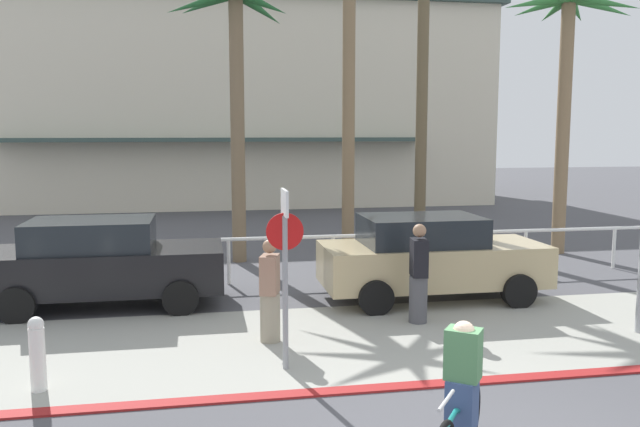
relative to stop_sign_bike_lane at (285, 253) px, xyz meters
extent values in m
plane|color=#4C4C51|center=(1.77, 6.89, -1.68)|extent=(80.00, 80.00, 0.00)
cube|color=#9E9E93|center=(1.77, 1.09, -1.67)|extent=(44.00, 4.00, 0.02)
cube|color=maroon|center=(1.77, -0.91, -1.66)|extent=(44.00, 0.24, 0.03)
cube|color=beige|center=(-0.36, 24.69, 2.77)|extent=(24.77, 11.59, 8.90)
cube|color=#384C47|center=(-0.36, 24.69, 7.47)|extent=(25.37, 12.19, 0.50)
cube|color=#384C47|center=(-0.36, 18.39, 1.32)|extent=(17.34, 1.20, 0.16)
cylinder|color=white|center=(1.77, 5.39, -0.68)|extent=(23.39, 0.08, 0.08)
cylinder|color=white|center=(-5.25, 5.39, -1.18)|extent=(0.08, 0.08, 1.00)
cylinder|color=white|center=(-2.91, 5.39, -1.18)|extent=(0.08, 0.08, 1.00)
cylinder|color=white|center=(-0.57, 5.39, -1.18)|extent=(0.08, 0.08, 1.00)
cylinder|color=white|center=(1.77, 5.39, -1.18)|extent=(0.08, 0.08, 1.00)
cylinder|color=white|center=(4.11, 5.39, -1.18)|extent=(0.08, 0.08, 1.00)
cylinder|color=white|center=(6.45, 5.39, -1.18)|extent=(0.08, 0.08, 1.00)
cylinder|color=white|center=(8.79, 5.39, -1.18)|extent=(0.08, 0.08, 1.00)
cylinder|color=gray|center=(0.00, 0.00, -0.58)|extent=(0.08, 0.08, 2.20)
cube|color=white|center=(0.00, 0.00, 0.70)|extent=(0.04, 0.56, 0.36)
cylinder|color=red|center=(0.00, 0.00, 0.30)|extent=(0.52, 0.03, 0.52)
cylinder|color=white|center=(-3.24, -0.21, -1.25)|extent=(0.20, 0.20, 0.85)
sphere|color=white|center=(-3.24, -0.21, -0.78)|extent=(0.20, 0.20, 0.20)
cylinder|color=#756047|center=(-0.19, 7.91, 1.70)|extent=(0.36, 0.36, 6.75)
cone|color=#235B2D|center=(0.44, 7.91, 4.83)|extent=(1.38, 0.32, 0.78)
cone|color=#235B2D|center=(0.44, 8.54, 4.80)|extent=(1.55, 1.55, 0.84)
cone|color=#235B2D|center=(-0.19, 8.56, 4.80)|extent=(0.32, 1.42, 0.84)
cone|color=#235B2D|center=(-0.86, 8.59, 4.91)|extent=(1.61, 1.61, 0.64)
cone|color=#235B2D|center=(-1.02, 7.91, 4.80)|extent=(1.77, 0.32, 0.85)
cylinder|color=#846B4C|center=(3.02, 9.40, 2.56)|extent=(0.36, 0.36, 8.47)
cylinder|color=brown|center=(5.68, 10.85, 3.25)|extent=(0.36, 0.36, 9.85)
cylinder|color=#846B4C|center=(8.55, 7.54, 1.76)|extent=(0.36, 0.36, 6.87)
cone|color=#387F3D|center=(9.48, 7.54, 4.98)|extent=(1.93, 0.32, 0.75)
cone|color=#387F3D|center=(9.05, 8.03, 4.97)|extent=(1.28, 1.28, 0.75)
cone|color=#387F3D|center=(8.55, 8.24, 4.99)|extent=(0.32, 1.49, 0.72)
cone|color=#387F3D|center=(8.04, 8.05, 5.02)|extent=(1.31, 1.31, 0.66)
cone|color=#387F3D|center=(7.64, 7.54, 5.02)|extent=(1.88, 0.32, 0.66)
cone|color=#387F3D|center=(9.18, 6.91, 4.95)|extent=(1.53, 1.53, 0.79)
cube|color=black|center=(-2.95, 3.97, -0.95)|extent=(4.40, 1.80, 0.80)
cube|color=#1E2328|center=(-3.20, 3.97, -0.27)|extent=(2.29, 1.58, 0.56)
cylinder|color=black|center=(-1.54, 4.87, -1.35)|extent=(0.66, 0.22, 0.66)
cylinder|color=black|center=(-1.54, 3.07, -1.35)|extent=(0.66, 0.22, 0.66)
cylinder|color=black|center=(-4.35, 4.87, -1.35)|extent=(0.66, 0.22, 0.66)
cylinder|color=black|center=(-4.35, 3.07, -1.35)|extent=(0.66, 0.22, 0.66)
cube|color=tan|center=(3.38, 3.35, -0.95)|extent=(4.40, 1.80, 0.80)
cube|color=#1E2328|center=(3.13, 3.35, -0.27)|extent=(2.29, 1.58, 0.56)
cylinder|color=black|center=(4.79, 4.25, -1.35)|extent=(0.66, 0.22, 0.66)
cylinder|color=black|center=(4.79, 2.45, -1.35)|extent=(0.66, 0.22, 0.66)
cylinder|color=black|center=(1.97, 4.25, -1.35)|extent=(0.66, 0.22, 0.66)
cylinder|color=black|center=(1.97, 2.45, -1.35)|extent=(0.66, 0.22, 0.66)
torus|color=black|center=(1.69, -2.51, -1.35)|extent=(0.48, 0.62, 0.72)
cylinder|color=#197F7A|center=(1.49, -2.78, -1.20)|extent=(0.45, 0.59, 0.35)
cylinder|color=#197F7A|center=(1.18, -3.20, -1.06)|extent=(0.27, 0.34, 0.07)
cylinder|color=#197F7A|center=(1.44, -2.86, -1.13)|extent=(0.05, 0.05, 0.44)
cylinder|color=silver|center=(1.07, -3.36, -0.80)|extent=(0.33, 0.42, 0.04)
cube|color=#384C7A|center=(1.44, -2.86, -1.07)|extent=(0.42, 0.42, 0.52)
cube|color=#4C7F51|center=(1.44, -2.86, -0.55)|extent=(0.43, 0.41, 0.52)
sphere|color=beige|center=(1.44, -2.86, -0.32)|extent=(0.22, 0.22, 0.22)
cylinder|color=#4C4C51|center=(2.57, 1.83, -1.25)|extent=(0.36, 0.36, 0.85)
cube|color=black|center=(2.57, 1.83, -0.50)|extent=(0.31, 0.43, 0.65)
sphere|color=#9E7556|center=(2.57, 1.83, -0.03)|extent=(0.23, 0.23, 0.23)
cylinder|color=gray|center=(-0.09, 1.25, -1.28)|extent=(0.40, 0.40, 0.80)
cube|color=#93705B|center=(-0.09, 1.25, -0.57)|extent=(0.37, 0.46, 0.62)
sphere|color=#9E7556|center=(-0.09, 1.25, -0.12)|extent=(0.22, 0.22, 0.22)
camera|label=1|loc=(-1.11, -8.83, 1.68)|focal=36.71mm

